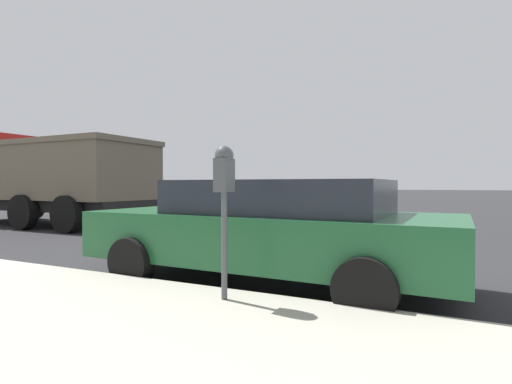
# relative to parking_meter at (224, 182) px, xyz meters

# --- Properties ---
(ground_plane) EXTENTS (220.00, 220.00, 0.00)m
(ground_plane) POSITION_rel_parking_meter_xyz_m (2.58, 0.46, -1.36)
(ground_plane) COLOR #2B2B2D
(parking_meter) EXTENTS (0.21, 0.19, 1.55)m
(parking_meter) POSITION_rel_parking_meter_xyz_m (0.00, 0.00, 0.00)
(parking_meter) COLOR #4C5156
(parking_meter) RESTS_ON sidewalk
(car_green) EXTENTS (2.26, 4.92, 1.39)m
(car_green) POSITION_rel_parking_meter_xyz_m (1.44, 0.12, -0.61)
(car_green) COLOR #1E5B33
(car_green) RESTS_ON ground_plane
(dump_truck) EXTENTS (3.05, 7.64, 3.10)m
(dump_truck) POSITION_rel_parking_meter_xyz_m (5.54, 10.10, 0.29)
(dump_truck) COLOR black
(dump_truck) RESTS_ON ground_plane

